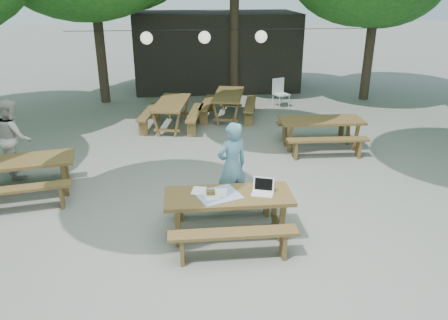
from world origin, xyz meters
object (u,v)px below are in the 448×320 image
woman (232,166)px  plastic_chair (281,99)px  second_person (14,137)px  picnic_table_nw (21,178)px  main_picnic_table (228,215)px

woman → plastic_chair: (2.43, 6.81, -0.55)m
second_person → plastic_chair: size_ratio=1.84×
plastic_chair → picnic_table_nw: bearing=-159.1°
main_picnic_table → woman: bearing=80.2°
main_picnic_table → second_person: 5.12m
main_picnic_table → second_person: bearing=145.0°
picnic_table_nw → second_person: (-0.42, 1.11, 0.44)m
second_person → plastic_chair: second_person is taller
main_picnic_table → plastic_chair: 8.23m
woman → plastic_chair: bearing=-134.2°
woman → main_picnic_table: bearing=55.6°
main_picnic_table → plastic_chair: bearing=71.6°
picnic_table_nw → plastic_chair: bearing=33.2°
woman → plastic_chair: woman is taller
main_picnic_table → picnic_table_nw: same height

